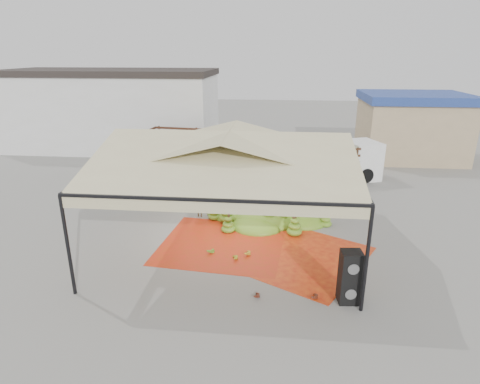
# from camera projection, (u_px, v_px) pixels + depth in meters

# --- Properties ---
(ground) EXTENTS (90.00, 90.00, 0.00)m
(ground) POSITION_uv_depth(u_px,v_px,m) (231.00, 238.00, 14.85)
(ground) COLOR slate
(ground) RESTS_ON ground
(canopy_tent) EXTENTS (8.10, 8.10, 4.00)m
(canopy_tent) POSITION_uv_depth(u_px,v_px,m) (230.00, 151.00, 13.76)
(canopy_tent) COLOR black
(canopy_tent) RESTS_ON ground
(building_white) EXTENTS (14.30, 6.30, 5.40)m
(building_white) POSITION_uv_depth(u_px,v_px,m) (113.00, 109.00, 28.03)
(building_white) COLOR silver
(building_white) RESTS_ON ground
(building_tan) EXTENTS (6.30, 5.30, 4.10)m
(building_tan) POSITION_uv_depth(u_px,v_px,m) (411.00, 126.00, 25.44)
(building_tan) COLOR tan
(building_tan) RESTS_ON ground
(tarp_left) EXTENTS (4.66, 4.48, 0.01)m
(tarp_left) POSITION_uv_depth(u_px,v_px,m) (222.00, 243.00, 14.43)
(tarp_left) COLOR red
(tarp_left) RESTS_ON ground
(tarp_right) EXTENTS (5.50, 5.58, 0.01)m
(tarp_right) POSITION_uv_depth(u_px,v_px,m) (299.00, 256.00, 13.57)
(tarp_right) COLOR #D45313
(tarp_right) RESTS_ON ground
(banana_heap) EXTENTS (6.17, 5.50, 1.12)m
(banana_heap) POSITION_uv_depth(u_px,v_px,m) (268.00, 205.00, 16.51)
(banana_heap) COLOR #567D1A
(banana_heap) RESTS_ON ground
(hand_yellow_a) EXTENTS (0.53, 0.47, 0.21)m
(hand_yellow_a) POSITION_uv_depth(u_px,v_px,m) (245.00, 252.00, 13.63)
(hand_yellow_a) COLOR gold
(hand_yellow_a) RESTS_ON ground
(hand_yellow_b) EXTENTS (0.49, 0.44, 0.19)m
(hand_yellow_b) POSITION_uv_depth(u_px,v_px,m) (233.00, 257.00, 13.31)
(hand_yellow_b) COLOR gold
(hand_yellow_b) RESTS_ON ground
(hand_red_a) EXTENTS (0.51, 0.46, 0.20)m
(hand_red_a) POSITION_uv_depth(u_px,v_px,m) (312.00, 295.00, 11.23)
(hand_red_a) COLOR #5B2114
(hand_red_a) RESTS_ON ground
(hand_red_b) EXTENTS (0.44, 0.38, 0.18)m
(hand_red_b) POSITION_uv_depth(u_px,v_px,m) (254.00, 294.00, 11.28)
(hand_red_b) COLOR #501612
(hand_red_b) RESTS_ON ground
(hand_green) EXTENTS (0.59, 0.55, 0.21)m
(hand_green) POSITION_uv_depth(u_px,v_px,m) (209.00, 249.00, 13.80)
(hand_green) COLOR #367618
(hand_green) RESTS_ON ground
(hanging_bunches) EXTENTS (3.24, 0.24, 0.20)m
(hanging_bunches) POSITION_uv_depth(u_px,v_px,m) (209.00, 167.00, 14.33)
(hanging_bunches) COLOR #4C7819
(hanging_bunches) RESTS_ON ground
(speaker_stack) EXTENTS (0.60, 0.54, 1.53)m
(speaker_stack) POSITION_uv_depth(u_px,v_px,m) (350.00, 277.00, 10.86)
(speaker_stack) COLOR black
(speaker_stack) RESTS_ON ground
(banana_leaves) EXTENTS (0.96, 1.36, 3.70)m
(banana_leaves) POSITION_uv_depth(u_px,v_px,m) (200.00, 214.00, 17.06)
(banana_leaves) COLOR #30761F
(banana_leaves) RESTS_ON ground
(vendor) EXTENTS (0.65, 0.49, 1.60)m
(vendor) POSITION_uv_depth(u_px,v_px,m) (231.00, 176.00, 19.60)
(vendor) COLOR gray
(vendor) RESTS_ON ground
(truck_left) EXTENTS (7.17, 3.26, 2.37)m
(truck_left) POSITION_uv_depth(u_px,v_px,m) (209.00, 147.00, 22.44)
(truck_left) COLOR #472517
(truck_left) RESTS_ON ground
(truck_right) EXTENTS (6.19, 3.93, 2.01)m
(truck_right) POSITION_uv_depth(u_px,v_px,m) (329.00, 158.00, 21.10)
(truck_right) COLOR #452D17
(truck_right) RESTS_ON ground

